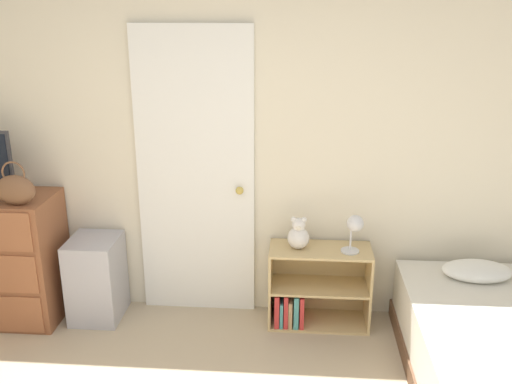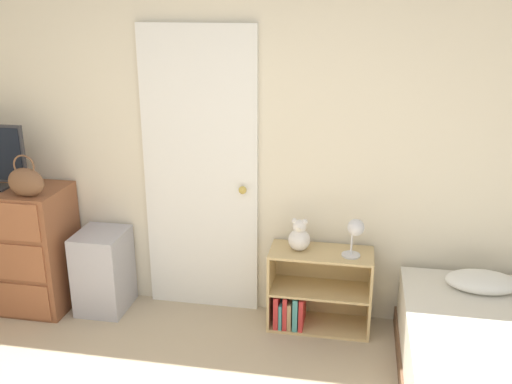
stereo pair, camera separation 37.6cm
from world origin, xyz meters
TOP-DOWN VIEW (x-y plane):
  - wall_back at (0.00, 2.24)m, footprint 10.00×0.06m
  - door_closed at (-0.19, 2.19)m, footprint 0.83×0.09m
  - handbag at (-1.31, 1.79)m, footprint 0.26×0.11m
  - storage_bin at (-0.91, 1.99)m, footprint 0.35×0.39m
  - bookshelf at (0.63, 2.04)m, footprint 0.71×0.32m
  - teddy_bear at (0.54, 2.03)m, footprint 0.15×0.15m
  - desk_lamp at (0.91, 1.98)m, footprint 0.14×0.14m
  - bed at (1.73, 1.25)m, footprint 1.01×1.90m

SIDE VIEW (x-z plane):
  - bed at x=1.73m, z-range -0.05..0.51m
  - bookshelf at x=0.63m, z-range -0.05..0.53m
  - storage_bin at x=-0.91m, z-range 0.00..0.61m
  - teddy_bear at x=0.54m, z-range 0.56..0.79m
  - desk_lamp at x=0.91m, z-range 0.63..0.90m
  - door_closed at x=-0.19m, z-range 0.00..2.07m
  - handbag at x=-1.31m, z-range 0.89..1.19m
  - wall_back at x=0.00m, z-range 0.00..2.55m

